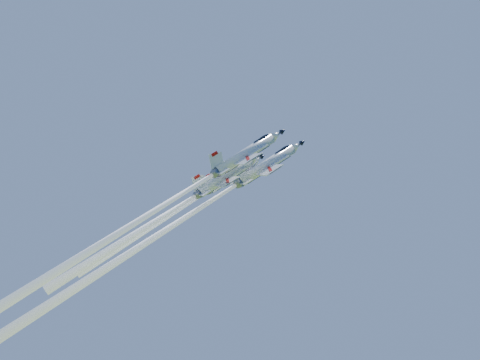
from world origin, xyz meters
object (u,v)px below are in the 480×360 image
at_px(jet_slot, 170,212).
at_px(jet_right, 148,215).
at_px(jet_lead, 176,223).
at_px(jet_left, 183,207).

bearing_deg(jet_slot, jet_right, -55.37).
bearing_deg(jet_slot, jet_lead, 144.55).
distance_m(jet_left, jet_slot, 11.50).
distance_m(jet_right, jet_slot, 6.35).
relative_size(jet_left, jet_right, 0.70).
distance_m(jet_lead, jet_right, 10.60).
height_order(jet_left, jet_right, jet_right).
xyz_separation_m(jet_lead, jet_left, (-1.99, 6.11, 4.56)).
relative_size(jet_lead, jet_slot, 1.48).
distance_m(jet_lead, jet_left, 7.88).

